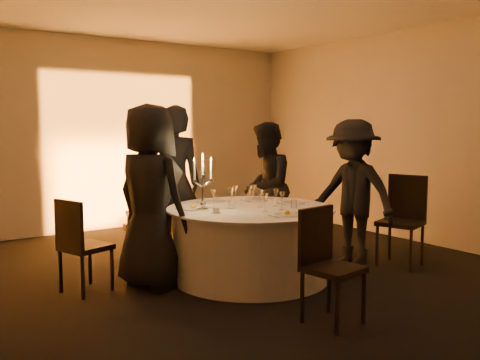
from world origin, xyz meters
TOP-DOWN VIEW (x-y plane):
  - floor at (0.00, 0.00)m, footprint 7.00×7.00m
  - wall_back at (0.00, 3.50)m, footprint 7.00×0.00m
  - wall_right at (3.00, 0.00)m, footprint 0.00×7.00m
  - uplighter_fixture at (0.00, 3.20)m, footprint 0.25×0.12m
  - banquet_table at (0.00, 0.00)m, footprint 1.80×1.80m
  - chair_left at (-1.70, 0.51)m, footprint 0.52×0.52m
  - chair_back_left at (-0.49, 1.56)m, footprint 0.58×0.58m
  - chair_back_right at (1.20, 1.20)m, footprint 0.58×0.58m
  - chair_right at (1.82, -0.57)m, footprint 0.59×0.59m
  - chair_front at (-0.23, -1.39)m, footprint 0.48×0.48m
  - guest_left at (-1.03, 0.30)m, footprint 0.82×1.04m
  - guest_back_left at (-0.34, 1.12)m, footprint 0.79×0.63m
  - guest_back_right at (0.93, 0.95)m, footprint 1.03×1.03m
  - guest_right at (1.30, -0.24)m, footprint 0.83×1.21m
  - plate_left at (-0.56, 0.26)m, footprint 0.36×0.29m
  - plate_back_left at (-0.14, 0.53)m, footprint 0.36×0.28m
  - plate_back_right at (0.39, 0.42)m, footprint 0.35×0.27m
  - plate_right at (0.58, -0.02)m, footprint 0.36×0.26m
  - plate_front at (0.00, -0.61)m, footprint 0.36×0.25m
  - coffee_cup at (-0.51, -0.11)m, footprint 0.11×0.11m
  - candelabra at (-0.52, 0.12)m, footprint 0.25×0.12m
  - wine_glass_a at (0.07, 0.40)m, footprint 0.07×0.07m
  - wine_glass_b at (0.08, -0.07)m, footprint 0.07×0.07m
  - wine_glass_c at (-0.32, 0.24)m, footprint 0.07×0.07m
  - wine_glass_d at (0.24, 0.35)m, footprint 0.07×0.07m
  - wine_glass_e at (0.18, -0.31)m, footprint 0.07×0.07m
  - wine_glass_f at (-0.08, 0.25)m, footprint 0.07×0.07m
  - wine_glass_g at (0.31, 0.38)m, footprint 0.07×0.07m
  - wine_glass_h at (-0.04, -0.30)m, footprint 0.07×0.07m
  - wine_glass_i at (0.28, -0.08)m, footprint 0.07×0.07m
  - tumbler_a at (0.36, -0.29)m, footprint 0.07×0.07m
  - tumbler_b at (-0.20, 0.07)m, footprint 0.07×0.07m

SIDE VIEW (x-z plane):
  - floor at x=0.00m, z-range 0.00..0.00m
  - uplighter_fixture at x=0.00m, z-range 0.00..0.10m
  - banquet_table at x=0.00m, z-range 0.00..0.77m
  - chair_back_right at x=1.20m, z-range 0.06..0.99m
  - chair_left at x=-1.70m, z-range 0.06..1.00m
  - chair_front at x=-0.23m, z-range 0.06..1.02m
  - chair_right at x=1.82m, z-range 0.07..1.13m
  - chair_back_left at x=-0.49m, z-range 0.07..1.14m
  - plate_right at x=0.58m, z-range 0.77..0.78m
  - plate_back_right at x=0.39m, z-range 0.77..0.78m
  - plate_back_left at x=-0.14m, z-range 0.77..0.78m
  - plate_left at x=-0.56m, z-range 0.74..0.83m
  - plate_front at x=0.00m, z-range 0.75..0.83m
  - coffee_cup at x=-0.51m, z-range 0.77..0.83m
  - tumbler_a at x=0.36m, z-range 0.77..0.86m
  - tumbler_b at x=-0.20m, z-range 0.77..0.86m
  - guest_back_right at x=0.93m, z-range 0.00..1.69m
  - guest_right at x=1.30m, z-range 0.00..1.72m
  - wine_glass_a at x=0.07m, z-range 0.81..1.00m
  - wine_glass_b at x=0.08m, z-range 0.81..1.00m
  - wine_glass_c at x=-0.32m, z-range 0.81..1.00m
  - wine_glass_d at x=0.24m, z-range 0.81..1.00m
  - wine_glass_e at x=0.18m, z-range 0.81..1.00m
  - wine_glass_f at x=-0.08m, z-range 0.81..1.00m
  - wine_glass_g at x=0.31m, z-range 0.81..1.00m
  - wine_glass_h at x=-0.04m, z-range 0.81..1.00m
  - wine_glass_i at x=0.28m, z-range 0.81..1.00m
  - guest_left at x=-1.03m, z-range 0.00..1.87m
  - guest_back_left at x=-0.34m, z-range 0.00..1.88m
  - candelabra at x=-0.52m, z-range 0.68..1.28m
  - wall_back at x=0.00m, z-range -2.00..5.00m
  - wall_right at x=3.00m, z-range -2.00..5.00m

